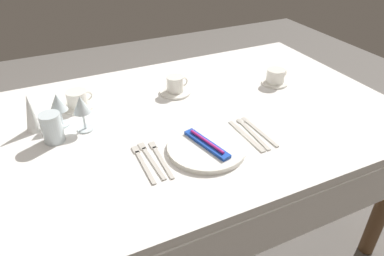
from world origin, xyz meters
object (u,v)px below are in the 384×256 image
(fork_outer, at_px, (160,158))
(napkin_folded, at_px, (31,113))
(coffee_cup_right, at_px, (176,84))
(wine_glass_left, at_px, (58,104))
(drink_tumbler, at_px, (52,129))
(toothbrush_package, at_px, (207,144))
(spoon_soup, at_px, (249,130))
(fork_inner, at_px, (151,159))
(coffee_cup_far, at_px, (77,98))
(dinner_knife, at_px, (247,137))
(fork_salad, at_px, (143,162))
(coffee_cup_left, at_px, (276,76))
(dinner_plate, at_px, (207,147))
(wine_glass_centre, at_px, (81,107))
(spoon_dessert, at_px, (255,128))

(fork_outer, xyz_separation_m, napkin_folded, (-0.37, 0.37, 0.07))
(coffee_cup_right, bearing_deg, fork_outer, -119.38)
(wine_glass_left, relative_size, drink_tumbler, 1.21)
(toothbrush_package, height_order, fork_outer, toothbrush_package)
(spoon_soup, bearing_deg, fork_inner, -178.67)
(toothbrush_package, bearing_deg, fork_inner, 170.69)
(spoon_soup, distance_m, napkin_folded, 0.82)
(coffee_cup_far, relative_size, drink_tumbler, 0.96)
(dinner_knife, xyz_separation_m, coffee_cup_far, (-0.52, 0.49, 0.04))
(fork_salad, height_order, coffee_cup_left, coffee_cup_left)
(fork_outer, distance_m, coffee_cup_far, 0.51)
(coffee_cup_right, bearing_deg, dinner_plate, -99.18)
(drink_tumbler, xyz_separation_m, napkin_folded, (-0.06, 0.11, 0.03))
(fork_outer, relative_size, dinner_knife, 0.97)
(toothbrush_package, height_order, coffee_cup_far, coffee_cup_far)
(wine_glass_centre, bearing_deg, fork_outer, -56.01)
(spoon_soup, relative_size, napkin_folded, 1.55)
(wine_glass_left, bearing_deg, fork_salad, -60.16)
(dinner_knife, distance_m, coffee_cup_right, 0.45)
(coffee_cup_left, height_order, coffee_cup_right, coffee_cup_right)
(coffee_cup_far, bearing_deg, fork_inner, -71.82)
(spoon_dessert, height_order, coffee_cup_left, coffee_cup_left)
(spoon_dessert, xyz_separation_m, wine_glass_centre, (-0.59, 0.27, 0.10))
(toothbrush_package, distance_m, napkin_folded, 0.66)
(fork_outer, height_order, wine_glass_centre, wine_glass_centre)
(dinner_plate, height_order, fork_inner, dinner_plate)
(dinner_plate, bearing_deg, coffee_cup_right, 80.82)
(coffee_cup_left, bearing_deg, drink_tumbler, -177.52)
(toothbrush_package, relative_size, fork_inner, 0.97)
(toothbrush_package, distance_m, drink_tumbler, 0.55)
(dinner_plate, xyz_separation_m, spoon_soup, (0.20, 0.04, -0.01))
(drink_tumbler, height_order, napkin_folded, napkin_folded)
(fork_inner, relative_size, spoon_soup, 0.96)
(spoon_soup, xyz_separation_m, napkin_folded, (-0.73, 0.35, 0.07))
(toothbrush_package, relative_size, fork_outer, 0.98)
(coffee_cup_left, distance_m, drink_tumbler, 1.01)
(dinner_plate, relative_size, fork_outer, 1.29)
(fork_salad, xyz_separation_m, spoon_dessert, (0.46, 0.02, 0.00))
(fork_salad, distance_m, coffee_cup_right, 0.52)
(wine_glass_centre, bearing_deg, fork_salad, -65.42)
(fork_inner, height_order, coffee_cup_right, coffee_cup_right)
(toothbrush_package, distance_m, wine_glass_centre, 0.48)
(toothbrush_package, bearing_deg, coffee_cup_right, 80.82)
(dinner_plate, height_order, spoon_soup, dinner_plate)
(coffee_cup_right, bearing_deg, napkin_folded, -175.19)
(spoon_soup, bearing_deg, wine_glass_centre, 154.31)
(napkin_folded, bearing_deg, wine_glass_left, -5.62)
(toothbrush_package, distance_m, fork_outer, 0.17)
(fork_inner, relative_size, spoon_dessert, 0.97)
(fork_outer, bearing_deg, napkin_folded, 134.86)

